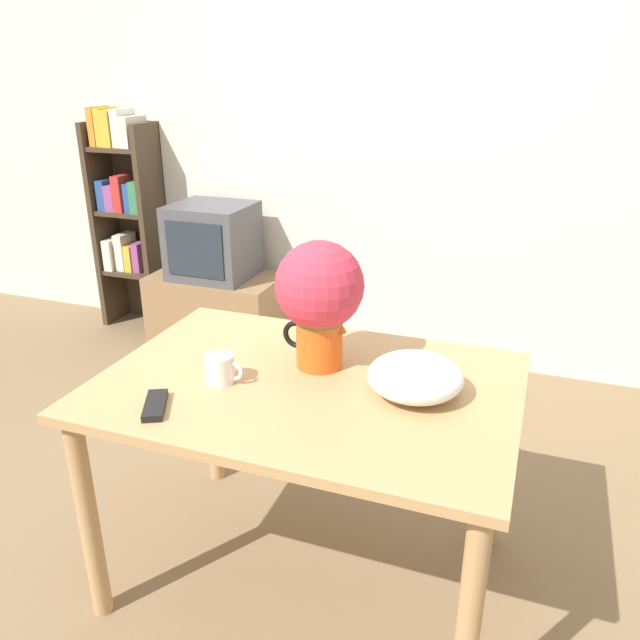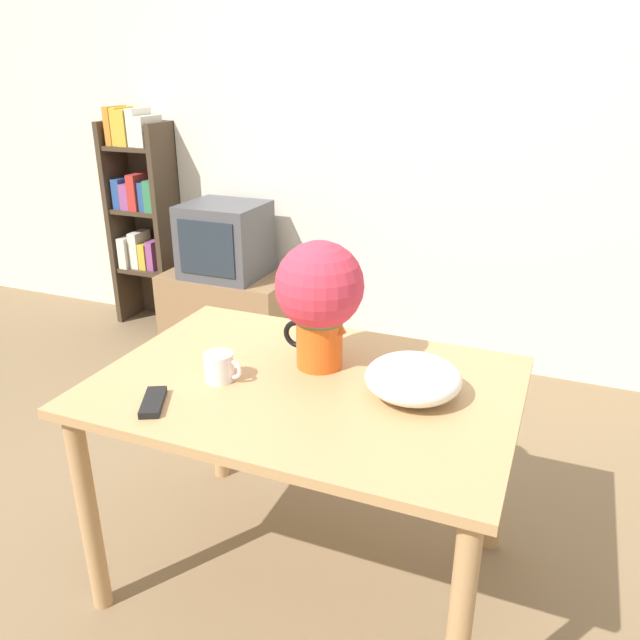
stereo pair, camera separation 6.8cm
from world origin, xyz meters
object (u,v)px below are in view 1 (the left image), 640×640
flower_vase (319,296)px  tv_set (213,241)px  white_bowl (415,376)px  coffee_mug (221,369)px

flower_vase → tv_set: size_ratio=0.89×
tv_set → white_bowl: bearing=-45.2°
flower_vase → white_bowl: size_ratio=1.47×
white_bowl → tv_set: (-1.52, 1.53, -0.12)m
white_bowl → tv_set: tv_set is taller
white_bowl → coffee_mug: bearing=-167.6°
coffee_mug → white_bowl: size_ratio=0.44×
coffee_mug → white_bowl: (0.56, 0.12, 0.01)m
white_bowl → tv_set: bearing=134.8°
flower_vase → white_bowl: flower_vase is taller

